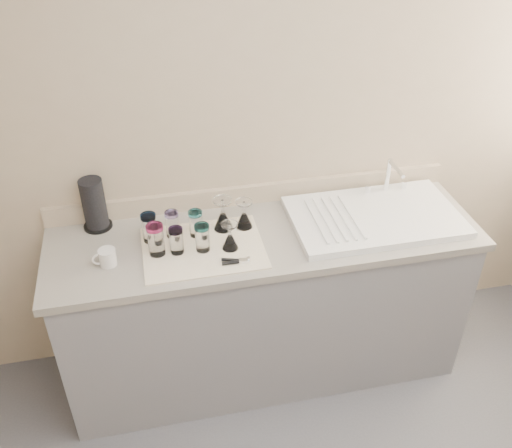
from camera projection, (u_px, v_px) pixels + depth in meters
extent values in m
cube|color=tan|center=(252.00, 139.00, 2.75)|extent=(3.50, 0.04, 2.50)
cube|color=slate|center=(264.00, 306.00, 2.98)|extent=(2.00, 0.60, 0.86)
cube|color=gray|center=(265.00, 237.00, 2.72)|extent=(2.06, 0.62, 0.04)
cube|color=white|center=(374.00, 217.00, 2.79)|extent=(0.82, 0.50, 0.03)
cylinder|color=silver|center=(388.00, 175.00, 2.92)|extent=(0.02, 0.02, 0.18)
cylinder|color=silver|center=(396.00, 169.00, 2.81)|extent=(0.02, 0.16, 0.02)
cylinder|color=silver|center=(368.00, 189.00, 2.94)|extent=(0.03, 0.03, 0.04)
cylinder|color=silver|center=(404.00, 184.00, 2.97)|extent=(0.03, 0.03, 0.04)
cube|color=white|center=(203.00, 248.00, 2.61)|extent=(0.55, 0.42, 0.01)
cylinder|color=white|center=(150.00, 229.00, 2.62)|extent=(0.07, 0.07, 0.12)
cylinder|color=blue|center=(148.00, 216.00, 2.58)|extent=(0.07, 0.07, 0.02)
cylinder|color=white|center=(173.00, 226.00, 2.65)|extent=(0.06, 0.06, 0.11)
cylinder|color=#AA95E3|center=(171.00, 214.00, 2.61)|extent=(0.07, 0.07, 0.02)
cylinder|color=white|center=(196.00, 225.00, 2.66)|extent=(0.06, 0.06, 0.11)
cylinder|color=#39B2BB|center=(195.00, 213.00, 2.62)|extent=(0.07, 0.07, 0.02)
cylinder|color=white|center=(156.00, 241.00, 2.53)|extent=(0.07, 0.07, 0.13)
cylinder|color=#EB2C8D|center=(154.00, 227.00, 2.49)|extent=(0.08, 0.08, 0.02)
cylinder|color=white|center=(177.00, 242.00, 2.55)|extent=(0.06, 0.06, 0.11)
cylinder|color=purple|center=(175.00, 230.00, 2.51)|extent=(0.06, 0.06, 0.02)
cylinder|color=white|center=(202.00, 239.00, 2.56)|extent=(0.06, 0.06, 0.12)
cylinder|color=teal|center=(202.00, 227.00, 2.52)|extent=(0.07, 0.07, 0.02)
cone|color=white|center=(223.00, 221.00, 2.71)|extent=(0.09, 0.09, 0.09)
cylinder|color=white|center=(223.00, 207.00, 2.66)|extent=(0.01, 0.01, 0.07)
cylinder|color=white|center=(222.00, 200.00, 2.64)|extent=(0.09, 0.09, 0.01)
cone|color=white|center=(244.00, 220.00, 2.72)|extent=(0.08, 0.08, 0.08)
cylinder|color=white|center=(244.00, 208.00, 2.68)|extent=(0.01, 0.01, 0.06)
cylinder|color=white|center=(244.00, 202.00, 2.66)|extent=(0.08, 0.08, 0.01)
cone|color=white|center=(230.00, 242.00, 2.58)|extent=(0.08, 0.08, 0.07)
cylinder|color=white|center=(230.00, 230.00, 2.55)|extent=(0.01, 0.01, 0.06)
cylinder|color=white|center=(230.00, 224.00, 2.53)|extent=(0.08, 0.08, 0.01)
cube|color=silver|center=(244.00, 261.00, 2.51)|extent=(0.05, 0.03, 0.02)
cylinder|color=black|center=(233.00, 262.00, 2.51)|extent=(0.10, 0.02, 0.02)
cylinder|color=black|center=(232.00, 260.00, 2.52)|extent=(0.10, 0.04, 0.02)
cylinder|color=silver|center=(108.00, 257.00, 2.50)|extent=(0.09, 0.09, 0.08)
torus|color=silver|center=(99.00, 259.00, 2.49)|extent=(0.06, 0.02, 0.06)
cylinder|color=black|center=(98.00, 226.00, 2.75)|extent=(0.14, 0.14, 0.01)
cylinder|color=black|center=(94.00, 203.00, 2.68)|extent=(0.11, 0.11, 0.25)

